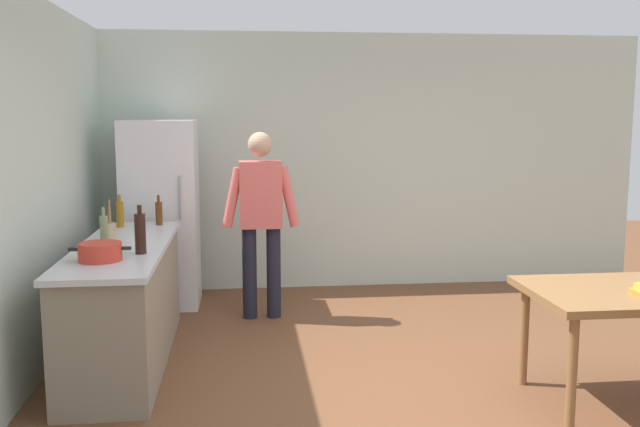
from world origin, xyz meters
TOP-DOWN VIEW (x-y plane):
  - ground_plane at (0.00, 0.00)m, footprint 14.00×14.00m
  - wall_back at (0.00, 3.00)m, footprint 6.40×0.12m
  - wall_left at (-2.60, 0.20)m, footprint 0.12×5.60m
  - kitchen_counter at (-2.00, 0.80)m, footprint 0.64×2.20m
  - refrigerator at (-1.90, 2.40)m, footprint 0.70×0.67m
  - person at (-0.95, 1.85)m, footprint 0.70×0.22m
  - dining_table at (1.40, -0.30)m, footprint 1.40×0.90m
  - cooking_pot at (-2.05, 0.24)m, footprint 0.40×0.28m
  - utensil_jar at (-2.13, 0.95)m, footprint 0.11×0.11m
  - bottle_vinegar_tall at (-2.07, 0.51)m, footprint 0.06×0.06m
  - bottle_oil_amber at (-2.16, 1.64)m, footprint 0.06×0.06m
  - bottle_beer_brown at (-1.84, 1.72)m, footprint 0.06×0.06m
  - bottle_wine_dark at (-1.82, 0.45)m, footprint 0.08×0.08m

SIDE VIEW (x-z plane):
  - ground_plane at x=0.00m, z-range 0.00..0.00m
  - kitchen_counter at x=-2.00m, z-range 0.00..0.90m
  - dining_table at x=1.40m, z-range 0.30..1.05m
  - refrigerator at x=-1.90m, z-range 0.00..1.80m
  - cooking_pot at x=-2.05m, z-range 0.90..1.02m
  - person at x=-0.95m, z-range 0.13..1.83m
  - utensil_jar at x=-2.13m, z-range 0.82..1.14m
  - bottle_beer_brown at x=-1.84m, z-range 0.88..1.14m
  - bottle_oil_amber at x=-2.16m, z-range 0.88..1.16m
  - bottle_vinegar_tall at x=-2.07m, z-range 0.88..1.20m
  - bottle_wine_dark at x=-1.82m, z-range 0.88..1.22m
  - wall_back at x=0.00m, z-range 0.00..2.70m
  - wall_left at x=-2.60m, z-range 0.00..2.70m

